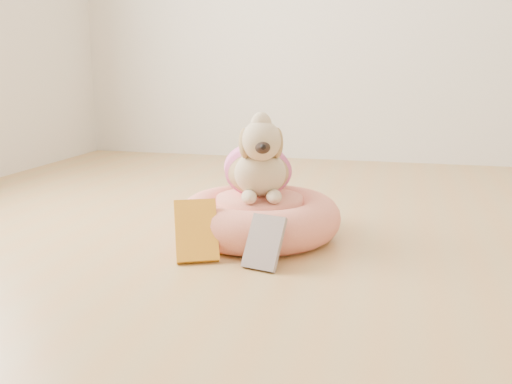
% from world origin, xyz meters
% --- Properties ---
extents(floor, '(4.50, 4.50, 0.00)m').
position_xyz_m(floor, '(0.00, 0.00, 0.00)').
color(floor, tan).
rests_on(floor, ground).
extents(pet_bed, '(0.59, 0.59, 0.15)m').
position_xyz_m(pet_bed, '(-0.32, 0.44, 0.07)').
color(pet_bed, '#D16451').
rests_on(pet_bed, floor).
extents(dog, '(0.41, 0.50, 0.31)m').
position_xyz_m(dog, '(-0.33, 0.47, 0.31)').
color(dog, olive).
rests_on(dog, pet_bed).
extents(book_yellow, '(0.18, 0.18, 0.19)m').
position_xyz_m(book_yellow, '(-0.46, 0.16, 0.09)').
color(book_yellow, yellow).
rests_on(book_yellow, floor).
extents(book_white, '(0.13, 0.13, 0.16)m').
position_xyz_m(book_white, '(-0.23, 0.13, 0.08)').
color(book_white, white).
rests_on(book_white, floor).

